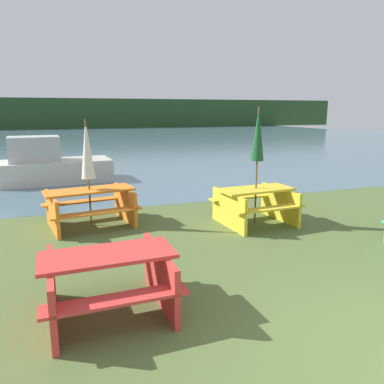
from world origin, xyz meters
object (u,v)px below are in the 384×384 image
boat (51,165)px  picnic_table_yellow (255,202)px  umbrella_darkgreen (258,135)px  picnic_table_red (109,277)px  picnic_table_orange (90,204)px  umbrella_white (87,150)px

boat → picnic_table_yellow: bearing=-61.5°
picnic_table_yellow → umbrella_darkgreen: bearing=180.0°
umbrella_darkgreen → boat: umbrella_darkgreen is taller
picnic_table_red → boat: (-0.75, 9.20, 0.12)m
boat → picnic_table_red: bearing=-89.4°
picnic_table_red → picnic_table_orange: size_ratio=0.79×
picnic_table_red → picnic_table_yellow: picnic_table_yellow is taller
picnic_table_yellow → picnic_table_red: bearing=-142.4°
picnic_table_red → picnic_table_yellow: 4.34m
umbrella_white → umbrella_darkgreen: bearing=-17.4°
picnic_table_red → umbrella_white: (0.09, 3.70, 1.15)m
picnic_table_orange → umbrella_white: 1.14m
picnic_table_yellow → umbrella_darkgreen: size_ratio=0.67×
picnic_table_red → boat: size_ratio=0.43×
picnic_table_orange → umbrella_white: size_ratio=0.90×
umbrella_darkgreen → picnic_table_red: bearing=-142.4°
picnic_table_red → umbrella_darkgreen: umbrella_darkgreen is taller
umbrella_darkgreen → umbrella_white: size_ratio=1.11×
picnic_table_yellow → umbrella_white: 3.69m
picnic_table_yellow → picnic_table_orange: (-3.35, 1.05, 0.00)m
umbrella_darkgreen → umbrella_white: (-3.35, 1.05, -0.29)m
picnic_table_yellow → boat: boat is taller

